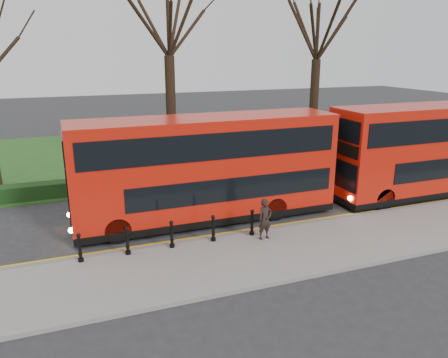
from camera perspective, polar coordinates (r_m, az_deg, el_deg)
name	(u,v)px	position (r m, az deg, el deg)	size (l,w,h in m)	color
ground	(186,234)	(18.05, -4.99, -7.12)	(120.00, 120.00, 0.00)	#28282B
pavement	(210,264)	(15.43, -1.89, -11.07)	(60.00, 4.00, 0.15)	gray
kerb	(193,242)	(17.14, -4.07, -8.15)	(60.00, 0.25, 0.16)	slate
grass_verge	(129,154)	(32.08, -12.34, 3.18)	(60.00, 18.00, 0.06)	#22531B
hedge	(152,180)	(24.16, -9.42, -0.11)	(60.00, 0.90, 0.80)	black
yellow_line_outer	(191,240)	(17.43, -4.35, -7.97)	(60.00, 0.10, 0.01)	yellow
yellow_line_inner	(189,238)	(17.61, -4.54, -7.71)	(60.00, 0.10, 0.01)	yellow
tree_mid	(168,15)	(26.80, -7.35, 20.49)	(8.04, 8.04, 12.56)	black
tree_right	(318,25)	(30.72, 12.21, 19.03)	(7.70, 7.70, 12.04)	black
bollard_row	(172,235)	(16.39, -6.84, -7.23)	(6.66, 0.15, 1.00)	black
bus_lead	(206,170)	(18.74, -2.31, 1.23)	(11.38, 2.61, 4.53)	red
bus_rear	(437,150)	(24.85, 26.05, 3.45)	(11.57, 2.66, 4.60)	red
pedestrian	(265,219)	(16.94, 5.38, -5.25)	(0.59, 0.39, 1.61)	black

